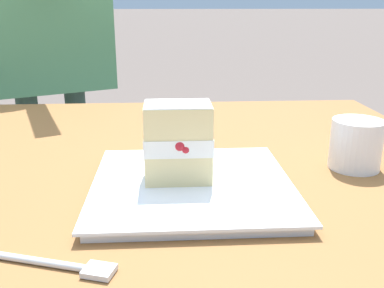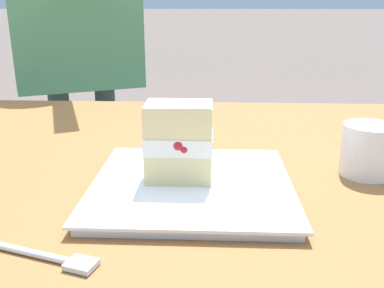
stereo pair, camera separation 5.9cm
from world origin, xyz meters
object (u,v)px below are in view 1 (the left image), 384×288
at_px(patio_table, 141,226).
at_px(dessert_plate, 192,186).
at_px(dessert_fork, 47,263).
at_px(coffee_cup, 356,144).
at_px(cake_slice, 178,142).
at_px(diner_person, 43,14).

xyz_separation_m(patio_table, dessert_plate, (-0.08, 0.12, 0.13)).
bearing_deg(dessert_fork, coffee_cup, -149.47).
relative_size(patio_table, coffee_cup, 13.97).
bearing_deg(cake_slice, dessert_fork, 52.92).
xyz_separation_m(patio_table, cake_slice, (-0.06, 0.11, 0.19)).
bearing_deg(cake_slice, coffee_cup, -166.91).
bearing_deg(dessert_fork, cake_slice, -127.08).
bearing_deg(coffee_cup, cake_slice, 13.09).
distance_m(cake_slice, dessert_fork, 0.24).
height_order(dessert_plate, dessert_fork, dessert_plate).
distance_m(dessert_plate, coffee_cup, 0.28).
bearing_deg(dessert_plate, cake_slice, -28.23).
relative_size(dessert_fork, coffee_cup, 2.07).
height_order(patio_table, diner_person, diner_person).
xyz_separation_m(cake_slice, diner_person, (0.40, -0.87, 0.15)).
bearing_deg(dessert_fork, diner_person, -76.13).
height_order(coffee_cup, diner_person, diner_person).
bearing_deg(patio_table, dessert_fork, 75.89).
height_order(patio_table, dessert_fork, dessert_fork).
bearing_deg(coffee_cup, diner_person, -49.51).
relative_size(patio_table, cake_slice, 10.31).
height_order(cake_slice, diner_person, diner_person).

